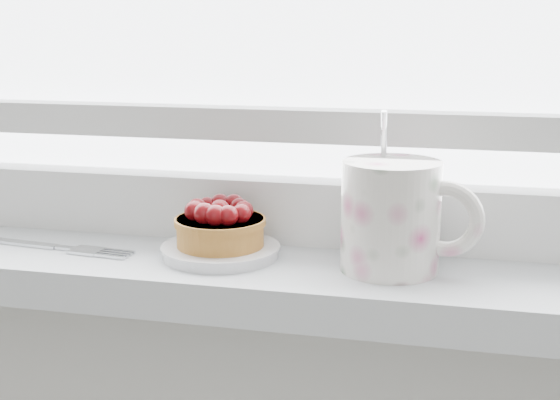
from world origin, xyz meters
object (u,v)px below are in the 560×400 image
(fork, at_px, (42,245))
(raspberry_tart, at_px, (220,224))
(floral_mug, at_px, (394,214))
(saucer, at_px, (221,251))

(fork, bearing_deg, raspberry_tart, 3.75)
(raspberry_tart, relative_size, floral_mug, 0.61)
(fork, bearing_deg, saucer, 3.77)
(raspberry_tart, bearing_deg, saucer, 141.10)
(saucer, height_order, raspberry_tart, raspberry_tart)
(saucer, xyz_separation_m, floral_mug, (0.18, -0.00, 0.05))
(saucer, bearing_deg, raspberry_tart, -38.90)
(saucer, relative_size, floral_mug, 0.79)
(raspberry_tart, bearing_deg, fork, -176.25)
(saucer, distance_m, floral_mug, 0.19)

